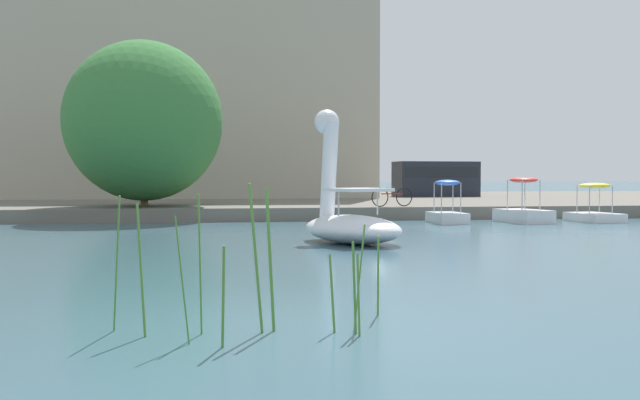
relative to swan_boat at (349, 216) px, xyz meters
The scene contains 11 objects.
ground_plane 10.01m from the swan_boat, 105.70° to the right, with size 402.60×402.60×0.00m, color #385966.
shore_bank_far 21.80m from the swan_boat, 97.12° to the left, with size 127.99×25.85×0.49m, color #6B665B.
swan_boat is the anchor object (origin of this frame).
pedal_boat_blue 8.48m from the swan_boat, 54.44° to the left, with size 1.06×1.80×1.53m.
pedal_boat_red 10.32m from the swan_boat, 41.31° to the left, with size 1.60×2.30×1.63m.
pedal_boat_yellow 12.44m from the swan_boat, 32.82° to the left, with size 1.51×2.14×1.42m.
tree_willow_overhanging 12.72m from the swan_boat, 118.31° to the left, with size 8.49×8.48×6.35m.
bicycle_parked 9.99m from the swan_boat, 69.11° to the left, with size 1.76×0.56×0.75m.
parked_van 24.21m from the swan_boat, 66.85° to the left, with size 4.81×2.18×1.99m.
apartment_block 27.27m from the swan_boat, 101.41° to the left, with size 21.71×12.96×12.99m, color #B2A893.
reed_clump_foreground 10.47m from the swan_boat, 106.38° to the right, with size 3.04×1.46×1.59m.
Camera 1 is at (-0.82, -8.06, 1.67)m, focal length 40.69 mm.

